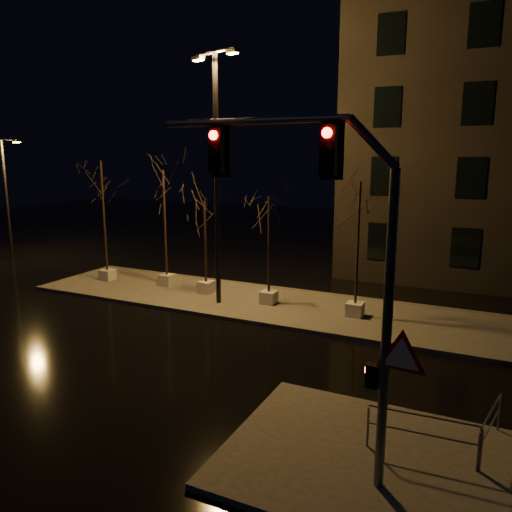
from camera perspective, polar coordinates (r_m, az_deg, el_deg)
The scene contains 13 objects.
ground at distance 17.43m, azimuth -8.16°, elevation -10.74°, with size 90.00×90.00×0.00m, color black.
median at distance 22.33m, azimuth 0.42°, elevation -5.35°, with size 22.00×5.00×0.15m, color #4B4843.
sidewalk_corner at distance 11.91m, azimuth 14.81°, elevation -22.03°, with size 7.00×5.00×0.15m, color #4B4843.
tree_0 at distance 26.36m, azimuth -17.18°, elevation 7.43°, with size 1.80×1.80×6.26m.
tree_1 at distance 24.59m, azimuth -10.48°, elevation 6.72°, with size 1.80×1.80×5.83m.
tree_2 at distance 23.06m, azimuth -5.87°, elevation 3.92°, with size 1.80×1.80×4.45m.
tree_3 at distance 21.20m, azimuth 1.51°, elevation 4.02°, with size 1.80×1.80×4.80m.
tree_4 at distance 19.82m, azimuth 11.70°, elevation 4.92°, with size 1.80×1.80×5.55m.
traffic_signal_mast at distance 9.62m, azimuth 8.48°, elevation 0.99°, with size 5.85×0.55×7.15m.
streetlight_main at distance 21.23m, azimuth -4.54°, elevation 10.53°, with size 2.56×1.12×10.49m.
streetlight_far at distance 35.10m, azimuth -26.52°, elevation 6.37°, with size 1.46×0.48×7.48m.
guard_rail_a at distance 11.82m, azimuth 18.50°, elevation -18.34°, with size 2.35×0.16×1.02m.
guard_rail_b at distance 12.68m, azimuth 25.20°, elevation -16.97°, with size 0.43×1.97×0.95m.
Camera 1 is at (9.08, -13.33, 6.61)m, focal length 35.00 mm.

